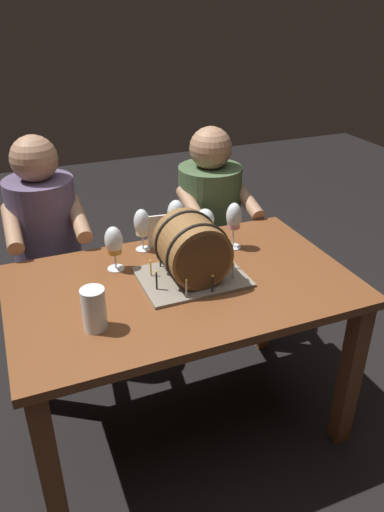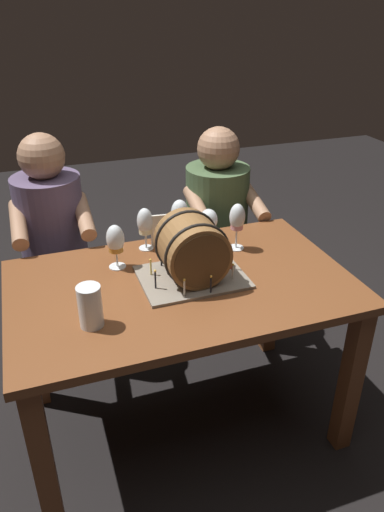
# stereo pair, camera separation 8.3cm
# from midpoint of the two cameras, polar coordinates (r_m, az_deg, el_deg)

# --- Properties ---
(ground_plane) EXTENTS (8.00, 8.00, 0.00)m
(ground_plane) POSITION_cam_midpoint_polar(r_m,az_deg,el_deg) (2.38, 0.01, -18.58)
(ground_plane) COLOR black
(dining_table) EXTENTS (1.32, 0.81, 0.75)m
(dining_table) POSITION_cam_midpoint_polar(r_m,az_deg,el_deg) (1.96, 0.01, -5.99)
(dining_table) COLOR brown
(dining_table) RESTS_ON ground
(barrel_cake) EXTENTS (0.41, 0.31, 0.26)m
(barrel_cake) POSITION_cam_midpoint_polar(r_m,az_deg,el_deg) (1.86, 1.27, 0.61)
(barrel_cake) COLOR gray
(barrel_cake) RESTS_ON dining_table
(wine_glass_red) EXTENTS (0.08, 0.08, 0.20)m
(wine_glass_red) POSITION_cam_midpoint_polar(r_m,az_deg,el_deg) (2.14, -0.33, 4.87)
(wine_glass_red) COLOR white
(wine_glass_red) RESTS_ON dining_table
(wine_glass_rose) EXTENTS (0.07, 0.07, 0.21)m
(wine_glass_rose) POSITION_cam_midpoint_polar(r_m,az_deg,el_deg) (2.10, 6.43, 4.28)
(wine_glass_rose) COLOR white
(wine_glass_rose) RESTS_ON dining_table
(wine_glass_amber) EXTENTS (0.07, 0.07, 0.19)m
(wine_glass_amber) POSITION_cam_midpoint_polar(r_m,az_deg,el_deg) (1.96, -7.75, 1.74)
(wine_glass_amber) COLOR white
(wine_glass_amber) RESTS_ON dining_table
(wine_glass_empty) EXTENTS (0.08, 0.08, 0.17)m
(wine_glass_empty) POSITION_cam_midpoint_polar(r_m,az_deg,el_deg) (2.14, 3.06, 4.17)
(wine_glass_empty) COLOR white
(wine_glass_empty) RESTS_ON dining_table
(wine_glass_white) EXTENTS (0.07, 0.07, 0.19)m
(wine_glass_white) POSITION_cam_midpoint_polar(r_m,az_deg,el_deg) (2.10, -4.39, 3.81)
(wine_glass_white) COLOR white
(wine_glass_white) RESTS_ON dining_table
(beer_pint) EXTENTS (0.08, 0.08, 0.15)m
(beer_pint) POSITION_cam_midpoint_polar(r_m,az_deg,el_deg) (1.65, -10.40, -5.94)
(beer_pint) COLOR white
(beer_pint) RESTS_ON dining_table
(menu_card) EXTENTS (0.11, 0.04, 0.16)m
(menu_card) POSITION_cam_midpoint_polar(r_m,az_deg,el_deg) (2.12, -2.22, 2.98)
(menu_card) COLOR silver
(menu_card) RESTS_ON dining_table
(person_seated_left) EXTENTS (0.36, 0.45, 1.20)m
(person_seated_left) POSITION_cam_midpoint_polar(r_m,az_deg,el_deg) (2.53, -14.56, -0.74)
(person_seated_left) COLOR #372D40
(person_seated_left) RESTS_ON ground
(person_seated_right) EXTENTS (0.38, 0.47, 1.15)m
(person_seated_right) POSITION_cam_midpoint_polar(r_m,az_deg,el_deg) (2.71, 3.73, 1.96)
(person_seated_right) COLOR #2A3A24
(person_seated_right) RESTS_ON ground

